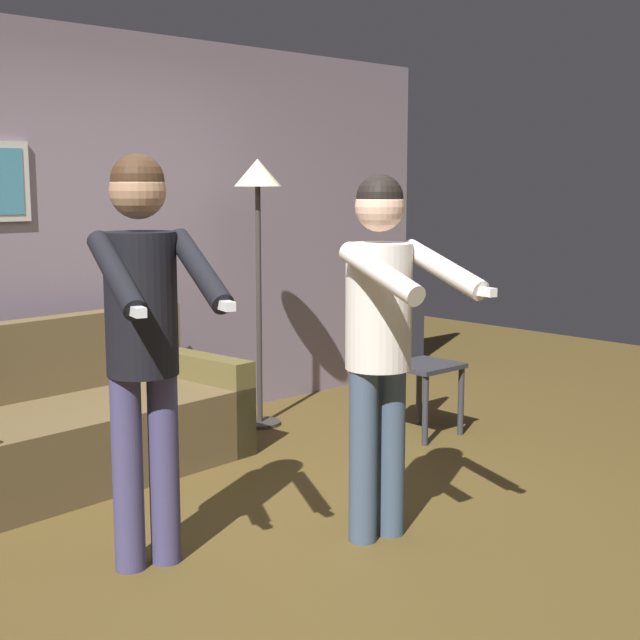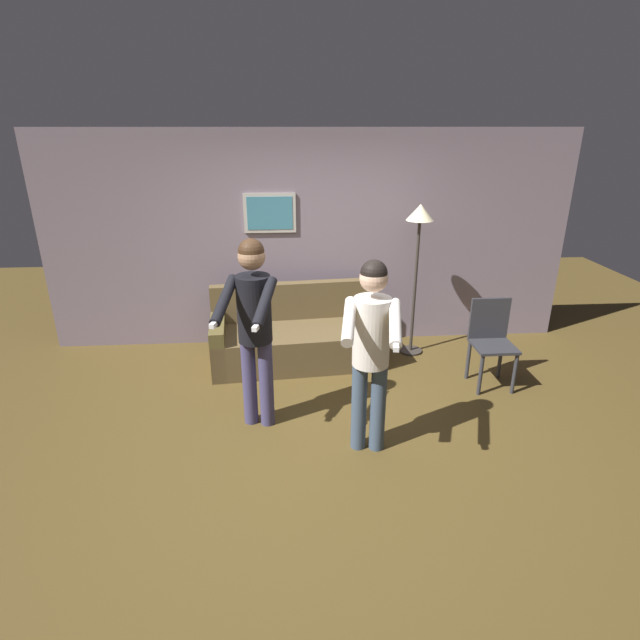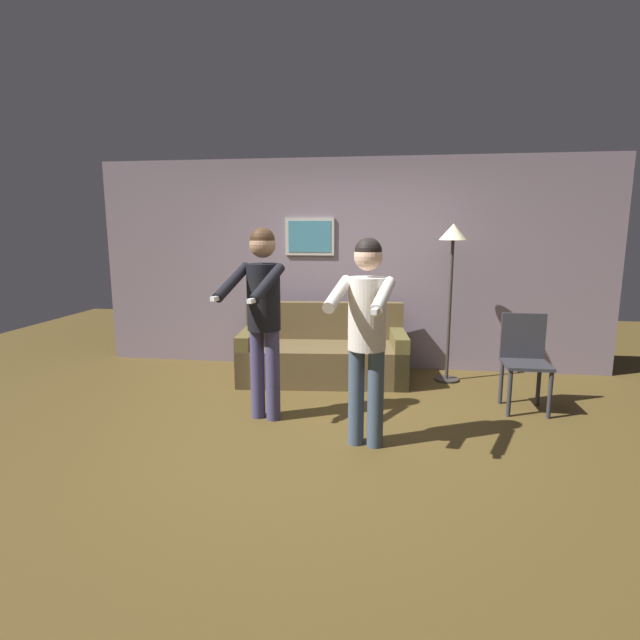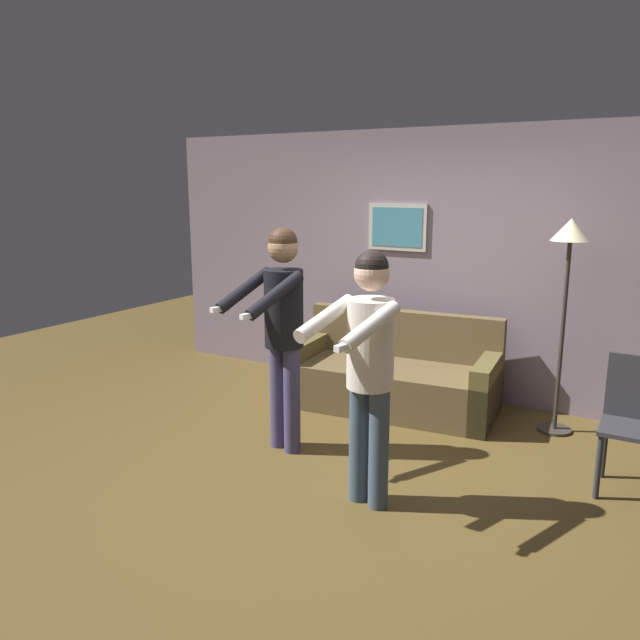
{
  "view_description": "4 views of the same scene",
  "coord_description": "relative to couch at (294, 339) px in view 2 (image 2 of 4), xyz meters",
  "views": [
    {
      "loc": [
        -2.54,
        -3.04,
        1.62
      ],
      "look_at": [
        0.1,
        -0.19,
        1.04
      ],
      "focal_mm": 50.0,
      "sensor_mm": 36.0,
      "label": 1
    },
    {
      "loc": [
        -0.31,
        -3.92,
        2.62
      ],
      "look_at": [
        -0.04,
        -0.05,
        1.1
      ],
      "focal_mm": 28.0,
      "sensor_mm": 36.0,
      "label": 2
    },
    {
      "loc": [
        0.53,
        -4.16,
        1.73
      ],
      "look_at": [
        -0.03,
        -0.2,
        1.01
      ],
      "focal_mm": 28.0,
      "sensor_mm": 36.0,
      "label": 3
    },
    {
      "loc": [
        1.97,
        -3.75,
        2.07
      ],
      "look_at": [
        -0.22,
        0.06,
        1.11
      ],
      "focal_mm": 35.0,
      "sensor_mm": 36.0,
      "label": 4
    }
  ],
  "objects": [
    {
      "name": "torchiere_lamp",
      "position": [
        1.44,
        0.14,
        1.2
      ],
      "size": [
        0.31,
        0.31,
        1.8
      ],
      "color": "#332D28",
      "rests_on": "ground_plane"
    },
    {
      "name": "person_standing_left",
      "position": [
        -0.37,
        -1.33,
        0.79
      ],
      "size": [
        0.54,
        0.73,
        1.76
      ],
      "color": "#403C64",
      "rests_on": "ground_plane"
    },
    {
      "name": "person_standing_right",
      "position": [
        0.59,
        -1.79,
        0.74
      ],
      "size": [
        0.51,
        0.73,
        1.68
      ],
      "color": "#3C4D61",
      "rests_on": "ground_plane"
    },
    {
      "name": "ground_plane",
      "position": [
        0.23,
        -1.46,
        -0.28
      ],
      "size": [
        12.0,
        12.0,
        0.0
      ],
      "primitive_type": "plane",
      "color": "#503E1C"
    },
    {
      "name": "couch",
      "position": [
        0.0,
        0.0,
        0.0
      ],
      "size": [
        1.97,
        1.02,
        0.87
      ],
      "color": "brown",
      "rests_on": "ground_plane"
    },
    {
      "name": "dining_chair_distant",
      "position": [
        2.07,
        -0.69,
        0.25
      ],
      "size": [
        0.42,
        0.42,
        0.93
      ],
      "color": "#2D2D33",
      "rests_on": "ground_plane"
    },
    {
      "name": "back_wall_assembly",
      "position": [
        0.23,
        0.63,
        1.03
      ],
      "size": [
        6.4,
        0.09,
        2.6
      ],
      "color": "slate",
      "rests_on": "ground_plane"
    }
  ]
}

